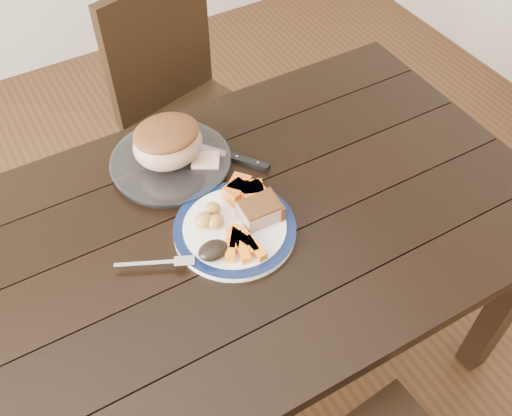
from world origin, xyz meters
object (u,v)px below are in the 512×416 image
fork (161,263)px  dinner_plate (235,229)px  dining_table (224,252)px  pork_slice (260,211)px  chair_far (185,103)px  serving_platter (171,163)px  roast_joint (168,144)px  carving_knife (234,158)px

fork → dinner_plate: bearing=28.3°
dining_table → pork_slice: size_ratio=17.72×
dining_table → chair_far: chair_far is taller
dining_table → pork_slice: 0.16m
pork_slice → serving_platter: bearing=109.5°
chair_far → pork_slice: chair_far is taller
dining_table → fork: size_ratio=9.60×
dining_table → chair_far: size_ratio=1.73×
dining_table → dinner_plate: size_ratio=5.57×
dinner_plate → fork: bearing=-177.4°
roast_joint → carving_knife: roast_joint is taller
dining_table → dinner_plate: bearing=-43.3°
pork_slice → roast_joint: (-0.10, 0.28, 0.03)m
serving_platter → fork: size_ratio=1.82×
dinner_plate → fork: fork is taller
serving_platter → fork: 0.33m
dining_table → serving_platter: (-0.01, 0.26, 0.10)m
pork_slice → carving_knife: size_ratio=0.34×
fork → roast_joint: bearing=87.3°
dining_table → fork: (-0.17, -0.03, 0.11)m
pork_slice → roast_joint: size_ratio=0.51×
fork → roast_joint: 0.33m
pork_slice → chair_far: bearing=79.2°
roast_joint → carving_knife: bearing=-23.3°
dinner_plate → pork_slice: 0.07m
chair_far → roast_joint: (-0.25, -0.48, 0.30)m
dining_table → dinner_plate: 0.10m
fork → carving_knife: fork is taller
dining_table → carving_knife: 0.26m
chair_far → fork: size_ratio=5.55×
serving_platter → roast_joint: (0.00, 0.00, 0.07)m
dinner_plate → pork_slice: (0.06, -0.01, 0.03)m
pork_slice → fork: bearing=-179.3°
carving_knife → serving_platter: bearing=-150.1°
dining_table → carving_knife: (0.14, 0.19, 0.10)m
chair_far → fork: (-0.40, -0.76, 0.25)m
dining_table → fork: fork is taller
chair_far → pork_slice: bearing=64.3°
dining_table → serving_platter: size_ratio=5.28×
dining_table → chair_far: bearing=72.5°
serving_platter → roast_joint: roast_joint is taller
serving_platter → roast_joint: bearing=0.0°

